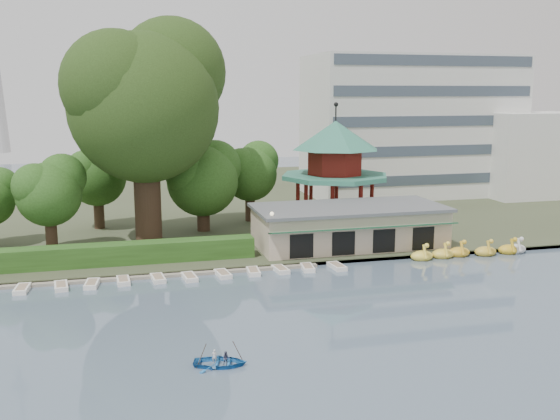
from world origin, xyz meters
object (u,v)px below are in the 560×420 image
object	(u,v)px
boathouse	(349,225)
rowboat_with_passengers	(220,358)
dock	(119,277)
pavilion	(335,162)
big_tree	(146,96)

from	to	relation	value
boathouse	rowboat_with_passengers	xyz separation A→B (m)	(-16.48, -23.49, -1.93)
dock	pavilion	size ratio (longest dim) A/B	2.52
big_tree	rowboat_with_passengers	world-z (taller)	big_tree
big_tree	rowboat_with_passengers	distance (m)	33.15
dock	pavilion	xyz separation A→B (m)	(24.00, 14.80, 7.36)
dock	big_tree	distance (m)	18.69
dock	big_tree	world-z (taller)	big_tree
boathouse	pavilion	bearing A→B (deg)	78.72
boathouse	pavilion	distance (m)	11.43
dock	rowboat_with_passengers	size ratio (longest dim) A/B	7.00
boathouse	pavilion	size ratio (longest dim) A/B	1.38
dock	rowboat_with_passengers	world-z (taller)	rowboat_with_passengers
pavilion	rowboat_with_passengers	world-z (taller)	pavilion
dock	pavilion	distance (m)	29.14
boathouse	pavilion	xyz separation A→B (m)	(2.00, 10.03, 5.11)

